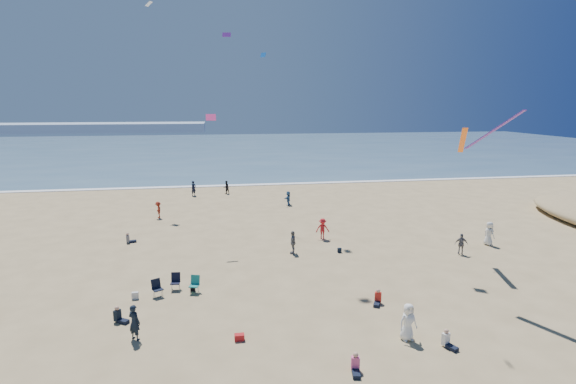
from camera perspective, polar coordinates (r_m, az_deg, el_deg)
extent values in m
cube|color=#476B84|center=(109.45, -8.53, 5.47)|extent=(220.00, 100.00, 0.06)
cube|color=white|center=(59.90, -7.68, 0.82)|extent=(220.00, 1.20, 0.08)
cube|color=#7A8EA8|center=(193.17, -27.19, 7.27)|extent=(110.00, 20.00, 3.20)
imported|color=black|center=(53.93, -11.90, 0.45)|extent=(0.76, 0.76, 1.78)
imported|color=red|center=(36.21, 4.41, -4.67)|extent=(1.13, 0.71, 1.68)
imported|color=slate|center=(34.82, 21.15, -6.19)|extent=(0.98, 0.69, 1.55)
imported|color=slate|center=(32.66, 0.63, -6.40)|extent=(0.69, 1.07, 1.70)
imported|color=white|center=(22.11, 15.00, -15.65)|extent=(0.93, 0.67, 1.76)
imported|color=silver|center=(37.82, 24.17, -4.84)|extent=(0.79, 1.01, 1.84)
imported|color=maroon|center=(44.38, -16.15, -2.19)|extent=(0.79, 1.12, 1.57)
imported|color=black|center=(22.57, -18.93, -15.38)|extent=(0.74, 0.69, 1.71)
imported|color=black|center=(54.61, -7.85, 0.60)|extent=(0.96, 0.90, 1.57)
imported|color=#356292|center=(47.98, 0.03, -0.79)|extent=(1.05, 1.45, 1.52)
cube|color=silver|center=(27.04, -18.84, -12.34)|extent=(0.35, 0.20, 0.40)
cube|color=black|center=(27.23, -12.02, -11.82)|extent=(0.30, 0.22, 0.38)
cube|color=red|center=(21.81, -6.19, -17.87)|extent=(0.45, 0.30, 0.30)
cube|color=black|center=(33.29, 6.55, -7.36)|extent=(0.28, 0.18, 0.34)
cube|color=#DB2A71|center=(34.66, -9.77, 9.34)|extent=(0.76, 0.44, 0.47)
cube|color=#662197|center=(47.00, -7.80, 19.18)|extent=(0.86, 0.37, 0.45)
cube|color=silver|center=(52.10, -17.26, 21.87)|extent=(0.78, 0.75, 0.45)
cube|color=blue|center=(42.56, -3.17, 16.99)|extent=(0.50, 0.66, 0.42)
cube|color=#5E279C|center=(26.45, 24.67, 7.14)|extent=(0.35, 3.14, 2.21)
cube|color=orange|center=(32.82, 21.30, 6.11)|extent=(0.35, 2.64, 1.87)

